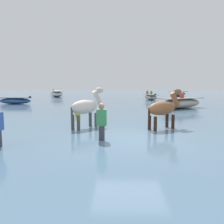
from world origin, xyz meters
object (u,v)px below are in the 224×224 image
(boat_distant_east, at_px, (178,94))
(person_wading_close, at_px, (102,126))
(boat_mid_channel, at_px, (57,94))
(boat_distant_west, at_px, (181,103))
(channel_buoy, at_px, (77,113))
(horse_lead_pinto, at_px, (86,108))
(boat_far_offshore, at_px, (15,101))
(boat_near_port, at_px, (151,97))
(horse_trailing_chestnut, at_px, (163,109))

(boat_distant_east, distance_m, person_wading_close, 27.58)
(boat_mid_channel, relative_size, boat_distant_west, 1.08)
(channel_buoy, bearing_deg, horse_lead_pinto, -74.49)
(horse_lead_pinto, distance_m, boat_distant_east, 25.80)
(horse_lead_pinto, relative_size, boat_distant_west, 0.53)
(horse_lead_pinto, bearing_deg, channel_buoy, 105.51)
(horse_lead_pinto, relative_size, boat_far_offshore, 0.72)
(boat_distant_west, distance_m, person_wading_close, 11.43)
(boat_far_offshore, height_order, channel_buoy, channel_buoy)
(boat_distant_west, height_order, channel_buoy, boat_distant_west)
(boat_near_port, bearing_deg, boat_mid_channel, 154.48)
(horse_trailing_chestnut, height_order, boat_mid_channel, horse_trailing_chestnut)
(boat_mid_channel, bearing_deg, horse_trailing_chestnut, -65.90)
(horse_lead_pinto, relative_size, channel_buoy, 2.41)
(horse_trailing_chestnut, bearing_deg, boat_far_offshore, 134.20)
(horse_lead_pinto, xyz_separation_m, boat_far_offshore, (-7.85, 11.16, -0.55))
(horse_lead_pinto, xyz_separation_m, boat_mid_channel, (-7.04, 22.69, -0.44))
(horse_lead_pinto, bearing_deg, horse_trailing_chestnut, -3.87)
(boat_distant_west, relative_size, channel_buoy, 4.56)
(horse_lead_pinto, height_order, person_wading_close, horse_lead_pinto)
(channel_buoy, bearing_deg, person_wading_close, -72.66)
(boat_distant_east, bearing_deg, channel_buoy, -117.91)
(horse_lead_pinto, xyz_separation_m, boat_near_port, (5.10, 16.90, -0.53))
(horse_trailing_chestnut, relative_size, boat_distant_east, 0.59)
(boat_far_offshore, distance_m, boat_mid_channel, 11.56)
(boat_distant_east, xyz_separation_m, boat_distant_west, (-3.83, -15.90, 0.06))
(boat_near_port, xyz_separation_m, boat_distant_east, (4.84, 6.91, 0.02))
(boat_near_port, xyz_separation_m, boat_distant_west, (1.01, -9.00, 0.08))
(horse_trailing_chestnut, xyz_separation_m, person_wading_close, (-2.40, -2.01, -0.33))
(horse_lead_pinto, relative_size, person_wading_close, 1.28)
(boat_mid_channel, bearing_deg, horse_lead_pinto, -72.77)
(boat_far_offshore, distance_m, channel_buoy, 10.48)
(channel_buoy, bearing_deg, boat_near_port, 66.11)
(horse_trailing_chestnut, height_order, boat_distant_east, horse_trailing_chestnut)
(boat_far_offshore, bearing_deg, horse_trailing_chestnut, -45.80)
(horse_trailing_chestnut, bearing_deg, person_wading_close, -140.12)
(boat_near_port, bearing_deg, channel_buoy, -113.89)
(channel_buoy, bearing_deg, boat_distant_east, 62.09)
(horse_trailing_chestnut, relative_size, boat_mid_channel, 0.48)
(boat_near_port, distance_m, boat_mid_channel, 13.45)
(boat_far_offshore, bearing_deg, channel_buoy, -48.54)
(horse_trailing_chestnut, bearing_deg, boat_near_port, 83.71)
(boat_far_offshore, distance_m, boat_distant_west, 14.34)
(horse_lead_pinto, xyz_separation_m, boat_distant_east, (9.94, 23.81, -0.51))
(boat_far_offshore, bearing_deg, boat_mid_channel, 85.94)
(boat_near_port, relative_size, boat_mid_channel, 0.71)
(horse_lead_pinto, distance_m, boat_far_offshore, 13.66)
(boat_distant_east, height_order, boat_mid_channel, boat_mid_channel)
(boat_distant_east, bearing_deg, boat_distant_west, -103.53)
(horse_trailing_chestnut, bearing_deg, boat_distant_east, 74.36)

